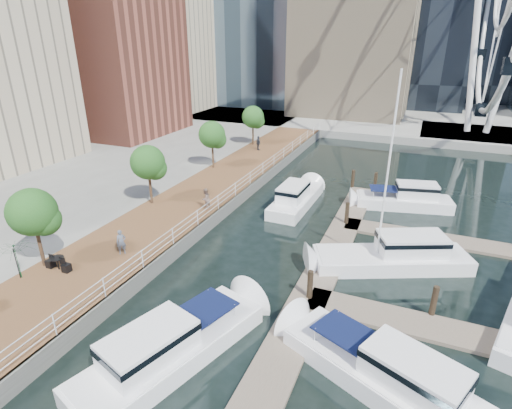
{
  "coord_description": "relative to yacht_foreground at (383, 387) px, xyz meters",
  "views": [
    {
      "loc": [
        7.22,
        -9.34,
        12.92
      ],
      "look_at": [
        -1.95,
        12.47,
        3.0
      ],
      "focal_mm": 28.0,
      "sensor_mm": 36.0,
      "label": 1
    }
  ],
  "objects": [
    {
      "name": "pier",
      "position": [
        6.68,
        48.39,
        0.5
      ],
      "size": [
        14.0,
        12.0,
        1.0
      ],
      "primitive_type": "cube",
      "color": "gray",
      "rests_on": "ground"
    },
    {
      "name": "pedestrian_mid",
      "position": [
        -14.26,
        11.0,
        1.82
      ],
      "size": [
        0.74,
        0.88,
        1.64
      ],
      "primitive_type": "imported",
      "rotation": [
        0.0,
        0.0,
        -1.73
      ],
      "color": "#83675B",
      "rests_on": "boardwalk"
    },
    {
      "name": "railing",
      "position": [
        -13.42,
        11.39,
        1.52
      ],
      "size": [
        0.1,
        60.0,
        1.05
      ],
      "primitive_type": null,
      "color": "white",
      "rests_on": "boardwalk"
    },
    {
      "name": "moored_yachts",
      "position": [
        -0.64,
        7.9,
        0.0
      ],
      "size": [
        22.17,
        37.06,
        11.5
      ],
      "color": "white",
      "rests_on": "ground"
    },
    {
      "name": "pedestrian_far",
      "position": [
        -17.14,
        28.25,
        1.82
      ],
      "size": [
        1.0,
        0.91,
        1.64
      ],
      "primitive_type": "imported",
      "rotation": [
        0.0,
        0.0,
        2.48
      ],
      "color": "#2F313B",
      "rests_on": "boardwalk"
    },
    {
      "name": "seawall",
      "position": [
        -13.32,
        11.39,
        0.5
      ],
      "size": [
        0.25,
        60.0,
        1.0
      ],
      "primitive_type": "cube",
      "color": "#595954",
      "rests_on": "ground"
    },
    {
      "name": "land_far",
      "position": [
        -7.32,
        98.39,
        0.5
      ],
      "size": [
        200.0,
        114.0,
        1.0
      ],
      "primitive_type": "cube",
      "color": "gray",
      "rests_on": "ground"
    },
    {
      "name": "boardwalk",
      "position": [
        -16.32,
        11.39,
        0.5
      ],
      "size": [
        6.0,
        60.0,
        1.0
      ],
      "primitive_type": "cube",
      "color": "brown",
      "rests_on": "ground"
    },
    {
      "name": "ground",
      "position": [
        -7.32,
        -3.61,
        0.0
      ],
      "size": [
        520.0,
        520.0,
        0.0
      ],
      "primitive_type": "plane",
      "color": "black",
      "rests_on": "ground"
    },
    {
      "name": "midrise_condos",
      "position": [
        -40.89,
        23.21,
        13.42
      ],
      "size": [
        19.0,
        67.0,
        28.0
      ],
      "color": "#BCAD8E",
      "rests_on": "ground"
    },
    {
      "name": "floating_docks",
      "position": [
        0.65,
        6.37,
        0.49
      ],
      "size": [
        16.0,
        34.0,
        2.6
      ],
      "color": "#6D6051",
      "rests_on": "ground"
    },
    {
      "name": "street_trees",
      "position": [
        -18.72,
        10.39,
        4.29
      ],
      "size": [
        2.6,
        42.6,
        4.6
      ],
      "color": "#3F2B1C",
      "rests_on": "ground"
    },
    {
      "name": "yacht_foreground",
      "position": [
        0.0,
        0.0,
        0.0
      ],
      "size": [
        9.7,
        6.17,
        2.15
      ],
      "primitive_type": null,
      "rotation": [
        0.0,
        0.0,
        1.15
      ],
      "color": "white",
      "rests_on": "ground"
    },
    {
      "name": "pedestrian_near",
      "position": [
        -15.54,
        3.19,
        1.76
      ],
      "size": [
        0.66,
        0.64,
        1.52
      ],
      "primitive_type": "imported",
      "rotation": [
        0.0,
        0.0,
        0.72
      ],
      "color": "#515A6C",
      "rests_on": "boardwalk"
    }
  ]
}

